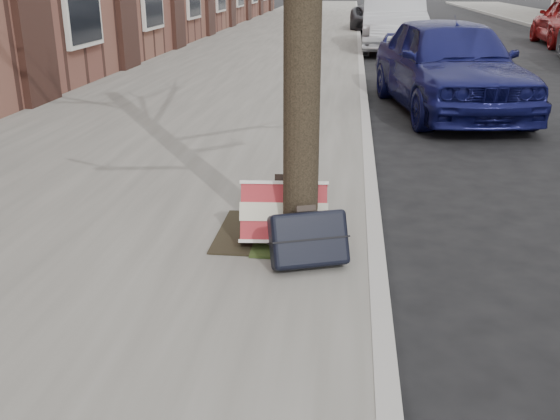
# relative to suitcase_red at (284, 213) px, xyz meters

# --- Properties ---
(near_sidewalk) EXTENTS (5.00, 70.00, 0.12)m
(near_sidewalk) POSITION_rel_suitcase_red_xyz_m (-1.79, 13.97, -0.29)
(near_sidewalk) COLOR gray
(near_sidewalk) RESTS_ON ground
(dirt_patch) EXTENTS (0.85, 0.85, 0.02)m
(dirt_patch) POSITION_rel_suitcase_red_xyz_m (-0.09, 0.17, -0.23)
(dirt_patch) COLOR black
(dirt_patch) RESTS_ON near_sidewalk
(suitcase_red) EXTENTS (0.63, 0.37, 0.47)m
(suitcase_red) POSITION_rel_suitcase_red_xyz_m (0.00, 0.00, 0.00)
(suitcase_red) COLOR maroon
(suitcase_red) RESTS_ON near_sidewalk
(suitcase_navy) EXTENTS (0.58, 0.45, 0.40)m
(suitcase_navy) POSITION_rel_suitcase_red_xyz_m (0.20, -0.36, -0.03)
(suitcase_navy) COLOR black
(suitcase_navy) RESTS_ON near_sidewalk
(car_near_front) EXTENTS (2.28, 4.36, 1.42)m
(car_near_front) POSITION_rel_suitcase_red_xyz_m (1.90, 5.61, 0.35)
(car_near_front) COLOR #10124A
(car_near_front) RESTS_ON ground
(car_near_mid) EXTENTS (1.73, 4.74, 1.55)m
(car_near_mid) POSITION_rel_suitcase_red_xyz_m (1.55, 14.06, 0.42)
(car_near_mid) COLOR #B0B3B9
(car_near_mid) RESTS_ON ground
(car_near_back) EXTENTS (2.96, 5.25, 1.39)m
(car_near_back) POSITION_rel_suitcase_red_xyz_m (1.71, 21.21, 0.34)
(car_near_back) COLOR #313236
(car_near_back) RESTS_ON ground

